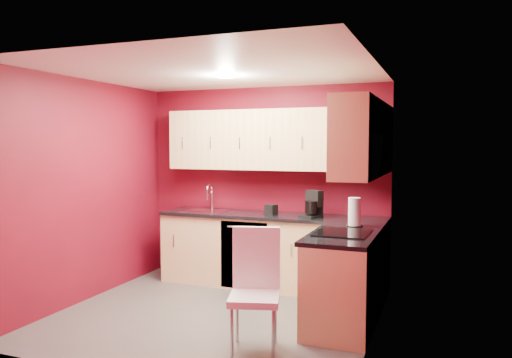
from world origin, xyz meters
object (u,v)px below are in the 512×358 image
Objects in this scene: sink at (206,208)px; coffee_maker at (311,204)px; dining_chair at (254,291)px; microwave at (356,156)px; paper_towel at (354,212)px; napkin_holder at (271,210)px.

sink reaches higher than coffee_maker.
coffee_maker reaches higher than dining_chair.
paper_towel is at bearing 100.32° from microwave.
microwave is 1.65m from napkin_holder.
coffee_maker is at bearing 142.73° from paper_towel.
coffee_maker is 1.84m from dining_chair.
microwave is 1.46× the size of sink.
sink is 2.38m from dining_chair.
sink is 0.50× the size of dining_chair.
sink is at bearing -159.62° from coffee_maker.
sink is at bearing 164.55° from paper_towel.
napkin_holder is at bearing 155.96° from paper_towel.
coffee_maker reaches higher than paper_towel.
sink is at bearing 110.80° from dining_chair.
napkin_holder is (-1.17, 0.93, -0.69)m from microwave.
dining_chair is (-0.69, -0.87, -1.14)m from microwave.
dining_chair is at bearing -66.06° from coffee_maker.
sink reaches higher than dining_chair.
dining_chair is at bearing -128.63° from microwave.
dining_chair is at bearing -75.06° from napkin_holder.
napkin_holder is (-0.51, 0.04, -0.09)m from coffee_maker.
sink is 4.06× the size of napkin_holder.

